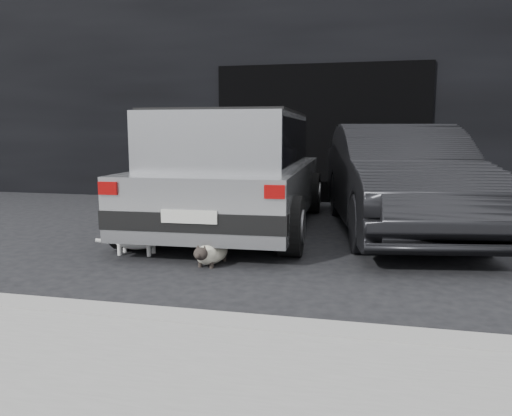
% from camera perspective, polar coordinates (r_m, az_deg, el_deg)
% --- Properties ---
extents(ground, '(80.00, 80.00, 0.00)m').
position_cam_1_polar(ground, '(6.08, -5.97, -4.05)').
color(ground, black).
rests_on(ground, ground).
extents(building_facade, '(34.00, 4.00, 5.00)m').
position_cam_1_polar(building_facade, '(11.71, 8.51, 14.29)').
color(building_facade, black).
rests_on(building_facade, ground).
extents(garage_opening, '(4.00, 0.10, 2.60)m').
position_cam_1_polar(garage_opening, '(9.65, 7.42, 8.39)').
color(garage_opening, black).
rests_on(garage_opening, ground).
extents(curb, '(18.00, 0.25, 0.12)m').
position_cam_1_polar(curb, '(3.40, -4.07, -13.37)').
color(curb, gray).
rests_on(curb, ground).
extents(silver_hatchback, '(2.30, 4.42, 1.60)m').
position_cam_1_polar(silver_hatchback, '(6.89, -2.35, 4.84)').
color(silver_hatchback, '#A6A8AB').
rests_on(silver_hatchback, ground).
extents(second_car, '(2.21, 4.57, 1.44)m').
position_cam_1_polar(second_car, '(6.92, 15.95, 3.26)').
color(second_car, black).
rests_on(second_car, ground).
extents(cat_siamese, '(0.32, 0.75, 0.26)m').
position_cam_1_polar(cat_siamese, '(5.08, -5.24, -5.23)').
color(cat_siamese, beige).
rests_on(cat_siamese, ground).
extents(cat_white, '(0.85, 0.32, 0.40)m').
position_cam_1_polar(cat_white, '(5.63, -13.16, -3.27)').
color(cat_white, silver).
rests_on(cat_white, ground).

